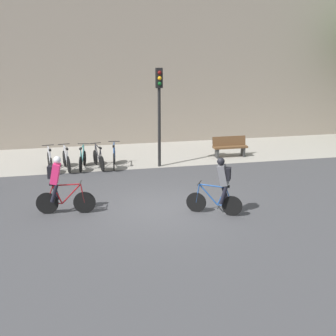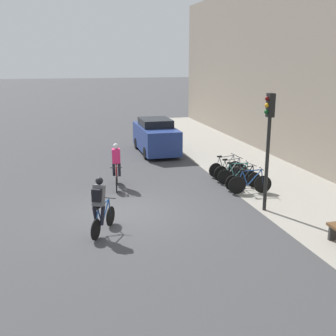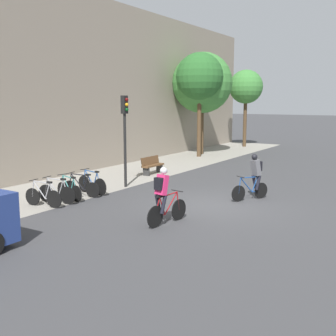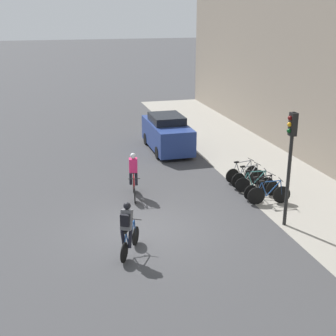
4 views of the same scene
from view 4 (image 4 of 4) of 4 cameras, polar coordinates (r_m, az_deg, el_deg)
The scene contains 11 objects.
ground at distance 15.89m, azimuth -2.87°, elevation -7.52°, with size 200.00×200.00×0.00m, color #3D3D3F.
kerb_strip at distance 18.37m, azimuth 18.24°, elevation -4.70°, with size 44.00×4.50×0.01m, color gray.
cyclist_pink at distance 18.33m, azimuth -4.23°, elevation -0.64°, with size 1.75×0.52×1.77m.
cyclist_grey at distance 13.93m, azimuth -4.96°, elevation -7.25°, with size 1.50×0.86×1.75m.
parked_bike_0 at distance 20.25m, azimuth 9.02°, elevation -0.58°, with size 0.46×1.58×0.95m.
parked_bike_1 at distance 19.71m, azimuth 9.75°, elevation -1.15°, with size 0.46×1.61×0.96m.
parked_bike_2 at distance 19.18m, azimuth 10.52°, elevation -1.80°, with size 0.48×1.56×0.94m.
parked_bike_3 at distance 18.65m, azimuth 11.34°, elevation -2.47°, with size 0.48×1.63×0.94m.
parked_bike_4 at distance 18.13m, azimuth 12.21°, elevation -3.10°, with size 0.46×1.67×0.98m.
traffic_light_pole at distance 15.75m, azimuth 14.70°, elevation 2.20°, with size 0.26×0.30×3.93m.
parked_car at distance 24.32m, azimuth -0.11°, elevation 4.25°, with size 4.30×1.84×1.85m.
Camera 4 is at (13.92, -2.92, 7.09)m, focal length 50.00 mm.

